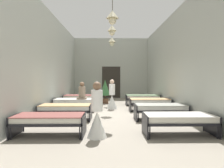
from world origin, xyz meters
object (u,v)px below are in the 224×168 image
object	(u,v)px
bed_right_row_0	(179,119)
patient_seated_primary	(82,93)
bed_right_row_2	(150,101)
nurse_mid_aisle	(112,98)
bed_left_row_3	(81,97)
bed_left_row_2	(75,102)
bed_left_row_0	(50,119)
bed_left_row_1	(66,108)
nurse_near_aisle	(97,117)
potted_plant	(105,89)
bed_right_row_3	(143,97)
bed_right_row_1	(160,108)

from	to	relation	value
bed_right_row_0	patient_seated_primary	size ratio (longest dim) A/B	2.37
bed_right_row_2	nurse_mid_aisle	world-z (taller)	nurse_mid_aisle
bed_right_row_0	bed_left_row_3	size ratio (longest dim) A/B	1.00
bed_left_row_3	bed_right_row_0	bearing A→B (deg)	-58.26
bed_left_row_2	bed_right_row_2	size ratio (longest dim) A/B	1.00
bed_left_row_2	bed_right_row_2	xyz separation A→B (m)	(3.53, 0.00, 0.00)
bed_left_row_0	bed_left_row_1	distance (m)	1.90
bed_left_row_1	nurse_near_aisle	distance (m)	2.46
bed_left_row_3	potted_plant	xyz separation A→B (m)	(1.37, 0.67, 0.42)
patient_seated_primary	potted_plant	distance (m)	2.83
bed_right_row_3	potted_plant	size ratio (longest dim) A/B	1.32
bed_right_row_0	bed_left_row_3	world-z (taller)	same
bed_left_row_0	nurse_near_aisle	world-z (taller)	nurse_near_aisle
bed_right_row_2	bed_right_row_3	distance (m)	1.90
bed_left_row_0	bed_right_row_3	world-z (taller)	same
nurse_mid_aisle	nurse_near_aisle	bearing A→B (deg)	30.67
bed_left_row_3	nurse_near_aisle	bearing A→B (deg)	-77.56
bed_left_row_1	potted_plant	size ratio (longest dim) A/B	1.32
bed_right_row_0	bed_right_row_2	world-z (taller)	same
nurse_mid_aisle	patient_seated_primary	xyz separation A→B (m)	(-1.41, -0.65, 0.34)
bed_left_row_1	bed_right_row_2	bearing A→B (deg)	28.32
bed_right_row_2	nurse_near_aisle	size ratio (longest dim) A/B	1.28
bed_left_row_1	bed_right_row_2	world-z (taller)	same
nurse_mid_aisle	patient_seated_primary	bearing A→B (deg)	-28.84
bed_right_row_3	nurse_near_aisle	bearing A→B (deg)	-110.75
bed_left_row_0	bed_left_row_1	xyz separation A→B (m)	(0.00, 1.90, 0.00)
bed_right_row_0	bed_right_row_1	xyz separation A→B (m)	(0.00, 1.90, 0.00)
patient_seated_primary	potted_plant	bearing A→B (deg)	68.99
bed_right_row_0	bed_right_row_3	size ratio (longest dim) A/B	1.00
bed_left_row_2	bed_left_row_3	world-z (taller)	same
bed_left_row_0	potted_plant	distance (m)	6.53
bed_left_row_0	patient_seated_primary	size ratio (longest dim) A/B	2.37
bed_right_row_2	bed_right_row_3	xyz separation A→B (m)	(0.00, 1.90, 0.00)
bed_left_row_0	potted_plant	world-z (taller)	potted_plant
patient_seated_primary	bed_right_row_0	bearing A→B (deg)	-49.59
bed_left_row_1	bed_left_row_2	world-z (taller)	same
nurse_near_aisle	bed_right_row_2	bearing A→B (deg)	95.52
nurse_mid_aisle	bed_left_row_0	bearing A→B (deg)	14.56
bed_right_row_2	bed_right_row_1	bearing A→B (deg)	-90.00
nurse_mid_aisle	potted_plant	size ratio (longest dim) A/B	1.04
nurse_near_aisle	potted_plant	world-z (taller)	nurse_near_aisle
bed_right_row_2	bed_right_row_3	size ratio (longest dim) A/B	1.00
bed_left_row_3	bed_right_row_1	bearing A→B (deg)	-47.14
bed_right_row_0	bed_right_row_3	distance (m)	5.70
patient_seated_primary	nurse_mid_aisle	bearing A→B (deg)	24.74
bed_right_row_0	bed_left_row_1	size ratio (longest dim) A/B	1.00
bed_right_row_3	nurse_near_aisle	distance (m)	6.29
bed_right_row_0	nurse_near_aisle	bearing A→B (deg)	-175.31
bed_left_row_2	nurse_mid_aisle	world-z (taller)	nurse_mid_aisle
bed_left_row_1	bed_right_row_2	size ratio (longest dim) A/B	1.00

